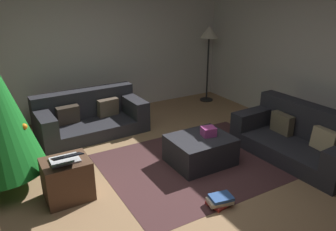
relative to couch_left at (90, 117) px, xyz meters
name	(u,v)px	position (x,y,z in m)	size (l,w,h in m)	color
ground_plane	(159,196)	(0.10, -2.25, -0.26)	(6.40, 6.40, 0.00)	#93704C
rear_partition	(75,47)	(0.10, 0.89, 1.04)	(6.40, 0.12, 2.60)	beige
couch_left	(90,117)	(0.00, 0.00, 0.00)	(1.78, 0.94, 0.69)	#26262B
couch_right	(300,138)	(2.35, -2.38, 0.01)	(0.96, 1.81, 0.73)	#26262B
ottoman	(200,150)	(0.99, -1.83, -0.07)	(0.84, 0.68, 0.39)	#26262B
gift_box	(208,131)	(1.11, -1.83, 0.19)	(0.18, 0.16, 0.12)	#B23F8C
tv_remote	(206,135)	(1.07, -1.82, 0.14)	(0.05, 0.16, 0.02)	black
side_table	(67,179)	(-0.82, -1.73, -0.02)	(0.52, 0.44, 0.48)	#4C3323
laptop	(66,159)	(-0.82, -1.79, 0.27)	(0.32, 0.40, 0.18)	silver
book_stack	(220,201)	(0.61, -2.74, -0.20)	(0.31, 0.26, 0.12)	#B7332D
corner_lamp	(209,38)	(2.73, 0.38, 1.08)	(0.36, 0.36, 1.59)	black
area_rug	(200,162)	(0.99, -1.83, -0.26)	(2.60, 2.00, 0.01)	#45292A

